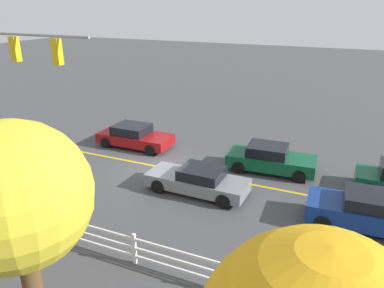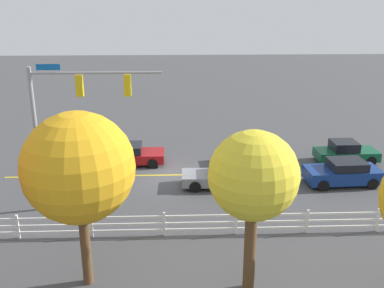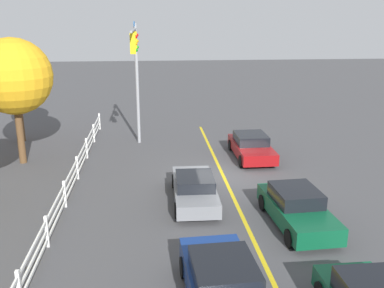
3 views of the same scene
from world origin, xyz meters
TOP-DOWN VIEW (x-y plane):
  - ground_plane at (0.00, 0.00)m, footprint 120.00×120.00m
  - lane_center_stripe at (-4.00, 0.00)m, footprint 28.00×0.16m
  - signal_assembly at (4.76, 4.27)m, footprint 6.20×0.38m
  - car_0 at (-9.90, 1.69)m, footprint 4.28×2.09m
  - car_1 at (2.75, -2.03)m, footprint 4.44×1.98m
  - car_2 at (-5.44, -1.87)m, footprint 4.48×2.07m
  - car_4 at (-2.98, 1.74)m, footprint 4.65×1.89m
  - white_rail_fence at (-3.00, 7.11)m, footprint 26.10×0.10m
  - tree_0 at (-2.93, 11.04)m, footprint 3.12×3.12m

SIDE VIEW (x-z plane):
  - ground_plane at x=0.00m, z-range 0.00..0.00m
  - lane_center_stripe at x=-4.00m, z-range 0.00..0.01m
  - car_4 at x=-2.98m, z-range -0.02..1.22m
  - white_rail_fence at x=-3.00m, z-range 0.03..1.18m
  - car_1 at x=2.75m, z-range -0.02..1.30m
  - car_2 at x=-5.44m, z-range -0.03..1.36m
  - car_0 at x=-9.90m, z-range -0.02..1.42m
  - tree_0 at x=-2.93m, z-range 1.42..7.50m
  - signal_assembly at x=4.76m, z-range 1.44..8.79m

